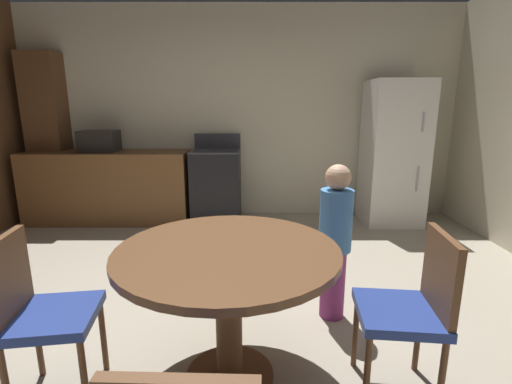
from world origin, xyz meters
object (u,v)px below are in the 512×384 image
Objects in this scene: refrigerator at (393,154)px; dining_table at (227,278)px; microwave at (98,141)px; person_child at (334,239)px; chair_west at (37,308)px; chair_east at (412,304)px; oven_range at (216,185)px.

refrigerator reaches higher than dining_table.
microwave is 3.41m from dining_table.
person_child is at bearing -41.99° from microwave.
microwave is 3.37m from person_child.
refrigerator reaches higher than microwave.
refrigerator is at bearing 38.66° from chair_west.
person_child is (0.68, 0.62, -0.02)m from dining_table.
refrigerator is 3.07m from chair_east.
person_child is (-1.17, -2.19, -0.30)m from refrigerator.
dining_table is 1.31× the size of chair_west.
microwave is (-1.44, -0.00, 0.56)m from oven_range.
refrigerator is at bearing -101.84° from chair_east.
microwave reaches higher than chair_west.
person_child is (1.60, 0.75, 0.08)m from chair_west.
person_child is at bearing -118.06° from refrigerator.
chair_west is (-0.56, -2.99, 0.03)m from oven_range.
refrigerator is 4.00× the size of microwave.
dining_table is at bearing -0.00° from chair_east.
refrigerator reaches higher than chair_east.
dining_table is (0.36, -2.86, 0.13)m from oven_range.
microwave is at bearing -41.44° from chair_east.
chair_west is 1.77m from person_child.
dining_table is 1.05× the size of person_child.
chair_east is at bearing -107.63° from refrigerator.
oven_range reaches higher than chair_east.
chair_west is 1.00× the size of chair_east.
microwave is 0.51× the size of chair_west.
oven_range is 0.62× the size of refrigerator.
person_child is (1.04, -2.24, 0.11)m from oven_range.
chair_west is 1.85m from chair_east.
chair_east is (1.85, 0.04, 0.00)m from chair_west.
refrigerator is at bearing -0.79° from microwave.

